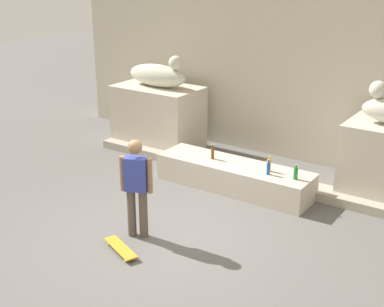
# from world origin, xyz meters

# --- Properties ---
(ground_plane) EXTENTS (40.00, 40.00, 0.00)m
(ground_plane) POSITION_xyz_m (0.00, 0.00, 0.00)
(ground_plane) COLOR #605E5B
(facade_wall) EXTENTS (11.50, 0.60, 5.72)m
(facade_wall) POSITION_xyz_m (0.00, 4.79, 2.86)
(facade_wall) COLOR #BFB6A1
(facade_wall) RESTS_ON ground_plane
(pedestal_left) EXTENTS (2.02, 1.23, 1.47)m
(pedestal_left) POSITION_xyz_m (-2.81, 3.52, 0.74)
(pedestal_left) COLOR beige
(pedestal_left) RESTS_ON ground_plane
(statue_reclining_left) EXTENTS (1.62, 0.62, 0.78)m
(statue_reclining_left) POSITION_xyz_m (-2.78, 3.52, 1.75)
(statue_reclining_left) COLOR beige
(statue_reclining_left) RESTS_ON pedestal_left
(ledge_block) EXTENTS (3.16, 0.87, 0.53)m
(ledge_block) POSITION_xyz_m (0.00, 2.31, 0.26)
(ledge_block) COLOR beige
(ledge_block) RESTS_ON ground_plane
(skater) EXTENTS (0.51, 0.32, 1.67)m
(skater) POSITION_xyz_m (-0.34, -0.24, 0.92)
(skater) COLOR brown
(skater) RESTS_ON ground_plane
(skateboard) EXTENTS (0.82, 0.49, 0.08)m
(skateboard) POSITION_xyz_m (-0.24, -0.79, 0.06)
(skateboard) COLOR gold
(skateboard) RESTS_ON ground_plane
(bottle_blue) EXTENTS (0.07, 0.07, 0.30)m
(bottle_blue) POSITION_xyz_m (0.79, 2.18, 0.65)
(bottle_blue) COLOR #194C99
(bottle_blue) RESTS_ON ledge_block
(bottle_green) EXTENTS (0.08, 0.08, 0.29)m
(bottle_green) POSITION_xyz_m (1.30, 2.26, 0.65)
(bottle_green) COLOR #1E722D
(bottle_green) RESTS_ON ledge_block
(bottle_orange) EXTENTS (0.07, 0.07, 0.30)m
(bottle_orange) POSITION_xyz_m (0.73, 2.34, 0.65)
(bottle_orange) COLOR orange
(bottle_orange) RESTS_ON ledge_block
(bottle_brown) EXTENTS (0.06, 0.06, 0.32)m
(bottle_brown) POSITION_xyz_m (-0.50, 2.29, 0.66)
(bottle_brown) COLOR #593314
(bottle_brown) RESTS_ON ledge_block
(stair_step) EXTENTS (7.64, 0.50, 0.18)m
(stair_step) POSITION_xyz_m (0.00, 2.88, 0.09)
(stair_step) COLOR #A9A08F
(stair_step) RESTS_ON ground_plane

